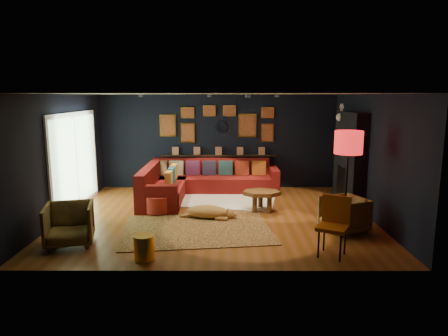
{
  "coord_description": "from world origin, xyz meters",
  "views": [
    {
      "loc": [
        0.18,
        -8.31,
        2.57
      ],
      "look_at": [
        0.16,
        0.3,
        1.0
      ],
      "focal_mm": 32.0,
      "sensor_mm": 36.0,
      "label": 1
    }
  ],
  "objects_px": {
    "pouf": "(158,204)",
    "orange_chair": "(334,221)",
    "gold_stool": "(144,248)",
    "coffee_table": "(262,195)",
    "dog": "(207,209)",
    "sectional": "(194,183)",
    "armchair_right": "(344,213)",
    "armchair_left": "(69,222)",
    "floor_lamp": "(348,146)"
  },
  "relations": [
    {
      "from": "armchair_right",
      "to": "dog",
      "type": "distance_m",
      "value": 2.77
    },
    {
      "from": "sectional",
      "to": "armchair_left",
      "type": "relative_size",
      "value": 4.24
    },
    {
      "from": "coffee_table",
      "to": "armchair_right",
      "type": "bearing_deg",
      "value": -43.21
    },
    {
      "from": "coffee_table",
      "to": "floor_lamp",
      "type": "height_order",
      "value": "floor_lamp"
    },
    {
      "from": "armchair_right",
      "to": "gold_stool",
      "type": "distance_m",
      "value": 3.8
    },
    {
      "from": "coffee_table",
      "to": "gold_stool",
      "type": "bearing_deg",
      "value": -127.74
    },
    {
      "from": "coffee_table",
      "to": "gold_stool",
      "type": "distance_m",
      "value": 3.43
    },
    {
      "from": "dog",
      "to": "gold_stool",
      "type": "bearing_deg",
      "value": -104.34
    },
    {
      "from": "coffee_table",
      "to": "armchair_right",
      "type": "relative_size",
      "value": 1.18
    },
    {
      "from": "coffee_table",
      "to": "pouf",
      "type": "xyz_separation_m",
      "value": [
        -2.3,
        -0.16,
        -0.17
      ]
    },
    {
      "from": "pouf",
      "to": "orange_chair",
      "type": "height_order",
      "value": "orange_chair"
    },
    {
      "from": "coffee_table",
      "to": "gold_stool",
      "type": "xyz_separation_m",
      "value": [
        -2.1,
        -2.71,
        -0.18
      ]
    },
    {
      "from": "coffee_table",
      "to": "armchair_left",
      "type": "bearing_deg",
      "value": -149.79
    },
    {
      "from": "pouf",
      "to": "dog",
      "type": "xyz_separation_m",
      "value": [
        1.11,
        -0.4,
        -0.01
      ]
    },
    {
      "from": "armchair_right",
      "to": "dog",
      "type": "bearing_deg",
      "value": -129.76
    },
    {
      "from": "dog",
      "to": "coffee_table",
      "type": "bearing_deg",
      "value": 33.76
    },
    {
      "from": "gold_stool",
      "to": "coffee_table",
      "type": "bearing_deg",
      "value": 52.26
    },
    {
      "from": "sectional",
      "to": "coffee_table",
      "type": "relative_size",
      "value": 3.88
    },
    {
      "from": "sectional",
      "to": "gold_stool",
      "type": "distance_m",
      "value": 4.19
    },
    {
      "from": "gold_stool",
      "to": "dog",
      "type": "height_order",
      "value": "gold_stool"
    },
    {
      "from": "orange_chair",
      "to": "dog",
      "type": "relative_size",
      "value": 0.8
    },
    {
      "from": "orange_chair",
      "to": "sectional",
      "type": "bearing_deg",
      "value": 151.27
    },
    {
      "from": "sectional",
      "to": "dog",
      "type": "bearing_deg",
      "value": -78.09
    },
    {
      "from": "armchair_left",
      "to": "gold_stool",
      "type": "height_order",
      "value": "armchair_left"
    },
    {
      "from": "orange_chair",
      "to": "dog",
      "type": "height_order",
      "value": "orange_chair"
    },
    {
      "from": "gold_stool",
      "to": "pouf",
      "type": "bearing_deg",
      "value": 94.52
    },
    {
      "from": "pouf",
      "to": "orange_chair",
      "type": "relative_size",
      "value": 0.57
    },
    {
      "from": "coffee_table",
      "to": "armchair_left",
      "type": "height_order",
      "value": "armchair_left"
    },
    {
      "from": "pouf",
      "to": "gold_stool",
      "type": "xyz_separation_m",
      "value": [
        0.2,
        -2.55,
        -0.01
      ]
    },
    {
      "from": "coffee_table",
      "to": "floor_lamp",
      "type": "relative_size",
      "value": 0.46
    },
    {
      "from": "floor_lamp",
      "to": "dog",
      "type": "distance_m",
      "value": 3.12
    },
    {
      "from": "armchair_left",
      "to": "dog",
      "type": "relative_size",
      "value": 0.67
    },
    {
      "from": "orange_chair",
      "to": "floor_lamp",
      "type": "xyz_separation_m",
      "value": [
        0.55,
        1.24,
        1.06
      ]
    },
    {
      "from": "coffee_table",
      "to": "orange_chair",
      "type": "xyz_separation_m",
      "value": [
        0.95,
        -2.48,
        0.19
      ]
    },
    {
      "from": "armchair_right",
      "to": "floor_lamp",
      "type": "height_order",
      "value": "floor_lamp"
    },
    {
      "from": "orange_chair",
      "to": "gold_stool",
      "type": "bearing_deg",
      "value": -147.49
    },
    {
      "from": "coffee_table",
      "to": "armchair_right",
      "type": "xyz_separation_m",
      "value": [
        1.45,
        -1.36,
        -0.01
      ]
    },
    {
      "from": "gold_stool",
      "to": "dog",
      "type": "relative_size",
      "value": 0.34
    },
    {
      "from": "gold_stool",
      "to": "floor_lamp",
      "type": "relative_size",
      "value": 0.21
    },
    {
      "from": "sectional",
      "to": "armchair_right",
      "type": "xyz_separation_m",
      "value": [
        3.06,
        -2.81,
        0.05
      ]
    },
    {
      "from": "coffee_table",
      "to": "dog",
      "type": "height_order",
      "value": "coffee_table"
    },
    {
      "from": "pouf",
      "to": "armchair_left",
      "type": "relative_size",
      "value": 0.68
    },
    {
      "from": "coffee_table",
      "to": "pouf",
      "type": "height_order",
      "value": "coffee_table"
    },
    {
      "from": "armchair_right",
      "to": "gold_stool",
      "type": "height_order",
      "value": "armchair_right"
    },
    {
      "from": "gold_stool",
      "to": "orange_chair",
      "type": "distance_m",
      "value": 3.08
    },
    {
      "from": "gold_stool",
      "to": "orange_chair",
      "type": "height_order",
      "value": "orange_chair"
    },
    {
      "from": "coffee_table",
      "to": "sectional",
      "type": "bearing_deg",
      "value": 138.09
    },
    {
      "from": "dog",
      "to": "armchair_right",
      "type": "bearing_deg",
      "value": -8.36
    },
    {
      "from": "orange_chair",
      "to": "armchair_right",
      "type": "bearing_deg",
      "value": 93.88
    },
    {
      "from": "armchair_left",
      "to": "floor_lamp",
      "type": "relative_size",
      "value": 0.42
    }
  ]
}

